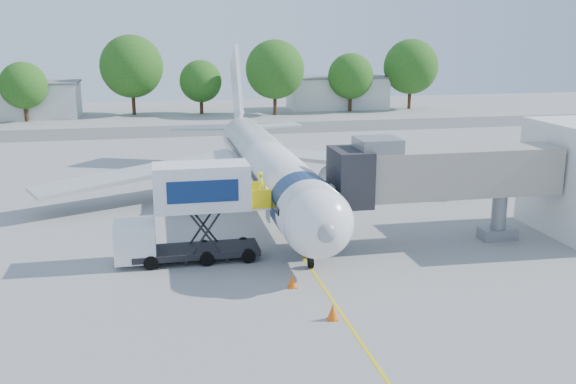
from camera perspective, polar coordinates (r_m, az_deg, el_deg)
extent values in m
plane|color=#979794|center=(43.95, -0.92, -2.43)|extent=(160.00, 160.00, 0.00)
cube|color=yellow|center=(43.95, -0.92, -2.43)|extent=(0.15, 70.00, 0.01)
cube|color=#59595B|center=(84.69, -6.31, 5.52)|extent=(120.00, 10.00, 0.01)
cylinder|color=white|center=(46.08, -1.64, 2.19)|extent=(3.70, 28.00, 3.70)
sphere|color=white|center=(32.80, 2.69, -2.76)|extent=(3.70, 3.70, 3.70)
sphere|color=gray|center=(31.37, 3.39, -3.56)|extent=(1.10, 1.10, 1.10)
cone|color=white|center=(62.62, -4.40, 5.32)|extent=(3.70, 6.00, 3.70)
cube|color=white|center=(63.11, -4.59, 9.23)|extent=(0.35, 7.26, 8.29)
cube|color=#B0B3B5|center=(51.80, 7.53, 2.61)|extent=(16.17, 9.32, 1.42)
cube|color=#B0B3B5|center=(48.98, -12.79, 1.72)|extent=(16.17, 9.32, 1.42)
cylinder|color=#999BA0|center=(49.10, 4.40, 0.86)|extent=(2.10, 3.60, 2.10)
cylinder|color=#999BA0|center=(47.30, -8.52, 0.24)|extent=(2.10, 3.60, 2.10)
cube|color=black|center=(32.40, 2.83, -2.15)|extent=(2.60, 1.39, 0.81)
cylinder|color=#0B214F|center=(35.60, 1.49, -1.39)|extent=(3.73, 2.00, 3.73)
cylinder|color=silver|center=(34.89, 2.03, -5.60)|extent=(0.16, 0.16, 1.50)
cylinder|color=black|center=(35.04, 2.03, -6.26)|extent=(0.25, 0.64, 0.64)
cylinder|color=black|center=(50.01, 0.71, 0.15)|extent=(0.35, 0.90, 0.90)
cylinder|color=black|center=(49.18, -5.22, -0.15)|extent=(0.35, 0.90, 0.90)
cube|color=gray|center=(39.16, 14.09, 1.73)|extent=(13.60, 2.60, 2.80)
cube|color=black|center=(36.94, 5.53, 1.36)|extent=(2.00, 3.20, 3.20)
cube|color=slate|center=(37.09, 7.97, 4.18)|extent=(2.40, 2.40, 0.80)
cylinder|color=slate|center=(41.47, 18.22, -2.02)|extent=(0.90, 0.90, 3.00)
cube|color=slate|center=(41.79, 18.10, -3.53)|extent=(2.20, 1.20, 0.70)
cylinder|color=black|center=(41.36, 17.02, -3.63)|extent=(0.30, 0.70, 0.70)
cylinder|color=black|center=(42.23, 19.17, -3.44)|extent=(0.30, 0.70, 0.70)
cube|color=black|center=(36.46, -8.16, -5.19)|extent=(7.00, 2.30, 0.35)
cube|color=silver|center=(36.18, -13.44, -4.26)|extent=(2.20, 2.20, 2.10)
cube|color=black|center=(36.04, -13.48, -3.58)|extent=(1.90, 2.10, 0.70)
cube|color=silver|center=(35.44, -7.72, 0.50)|extent=(5.20, 2.40, 2.50)
cube|color=#0B214F|center=(34.26, -7.57, 0.03)|extent=(3.80, 0.04, 1.20)
cube|color=silver|center=(36.08, -2.67, -1.11)|extent=(1.10, 2.20, 0.10)
cube|color=yellow|center=(34.93, -2.40, -0.68)|extent=(1.10, 0.06, 1.10)
cube|color=yellow|center=(36.94, -2.93, 0.13)|extent=(1.10, 0.06, 1.10)
cylinder|color=black|center=(35.78, -3.54, -5.70)|extent=(0.80, 0.25, 0.80)
cylinder|color=black|center=(37.74, -4.00, -4.64)|extent=(0.80, 0.25, 0.80)
cylinder|color=black|center=(35.47, -12.09, -6.18)|extent=(0.80, 0.25, 0.80)
cylinder|color=black|center=(37.45, -12.09, -5.08)|extent=(0.80, 0.25, 0.80)
imported|color=#CFDB17|center=(35.86, -2.40, 0.39)|extent=(0.49, 0.70, 1.83)
cube|color=silver|center=(27.34, 9.92, -11.74)|extent=(3.50, 1.92, 1.37)
cube|color=#0B214F|center=(27.15, 9.96, -10.91)|extent=(2.03, 1.75, 0.34)
cylinder|color=black|center=(26.53, 7.50, -13.32)|extent=(0.69, 0.28, 0.68)
cylinder|color=black|center=(27.69, 6.69, -12.05)|extent=(0.69, 0.28, 0.68)
cylinder|color=black|center=(27.37, 13.13, -12.68)|extent=(0.69, 0.28, 0.68)
cylinder|color=black|center=(28.51, 12.10, -11.49)|extent=(0.69, 0.28, 0.68)
cone|color=#E75B0C|center=(32.42, 0.39, -7.88)|extent=(0.46, 0.46, 0.74)
cube|color=#E75B0C|center=(32.55, 0.39, -8.45)|extent=(0.42, 0.42, 0.04)
cone|color=#E75B0C|center=(29.08, 4.00, -10.55)|extent=(0.49, 0.49, 0.78)
cube|color=#E75B0C|center=(29.23, 3.99, -11.21)|extent=(0.45, 0.45, 0.04)
cube|color=silver|center=(103.85, -23.07, 7.45)|extent=(18.00, 8.00, 5.00)
cube|color=slate|center=(103.62, -23.21, 8.91)|extent=(18.40, 8.40, 0.30)
cube|color=silver|center=(108.09, 4.40, 8.74)|extent=(16.00, 7.00, 5.00)
cube|color=slate|center=(107.87, 4.43, 10.14)|extent=(16.40, 7.40, 0.30)
cylinder|color=#382314|center=(99.17, -22.27, 6.67)|extent=(0.56, 0.56, 2.96)
sphere|color=#1B5115|center=(98.83, -22.46, 8.75)|extent=(6.59, 6.59, 6.59)
cylinder|color=#382314|center=(102.14, -13.57, 7.88)|extent=(0.56, 0.56, 4.26)
sphere|color=#1B5115|center=(101.74, -13.74, 10.79)|extent=(9.47, 9.47, 9.47)
cylinder|color=#382314|center=(101.61, -7.70, 7.73)|extent=(0.56, 0.56, 2.92)
sphere|color=#1B5115|center=(101.28, -7.77, 9.73)|extent=(6.49, 6.49, 6.49)
cylinder|color=#382314|center=(99.13, -1.16, 8.01)|extent=(0.56, 0.56, 4.01)
sphere|color=#1B5115|center=(98.73, -1.18, 10.84)|extent=(8.91, 8.91, 8.91)
cylinder|color=#382314|center=(104.35, 5.54, 8.04)|extent=(0.56, 0.56, 3.25)
sphere|color=#1B5115|center=(104.01, 5.59, 10.22)|extent=(7.22, 7.22, 7.22)
cylinder|color=#382314|center=(109.06, 10.74, 8.33)|extent=(0.56, 0.56, 4.01)
sphere|color=#1B5115|center=(108.70, 10.86, 10.89)|extent=(8.90, 8.90, 8.90)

